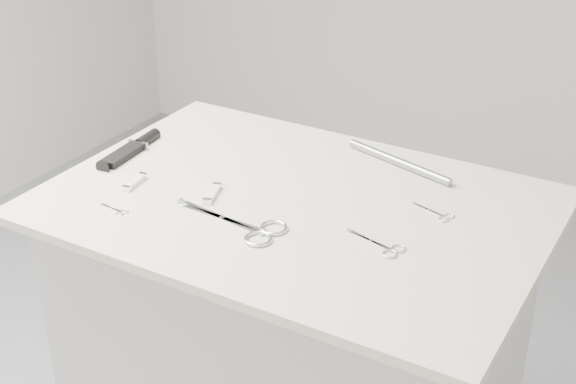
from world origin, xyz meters
The scene contains 10 objects.
plinth centered at (0.00, 0.00, 0.45)m, with size 0.90×0.60×0.90m, color #B0B0AD.
display_board centered at (0.00, 0.00, 0.91)m, with size 1.00×0.70×0.02m, color beige.
large_shears centered at (-0.02, -0.14, 0.92)m, with size 0.24×0.10×0.01m.
embroidery_scissors_a centered at (0.23, -0.07, 0.92)m, with size 0.12×0.06×0.00m.
embroidery_scissors_b centered at (0.27, 0.09, 0.92)m, with size 0.09×0.05×0.00m.
tiny_scissors centered at (-0.28, -0.21, 0.92)m, with size 0.07×0.03×0.00m.
sheathed_knife centered at (-0.44, 0.02, 0.93)m, with size 0.05×0.20×0.02m.
pocket_knife_a centered at (-0.16, -0.07, 0.92)m, with size 0.04×0.08×0.01m.
pocket_knife_b centered at (-0.33, -0.11, 0.92)m, with size 0.03×0.08×0.01m.
metal_rail centered at (0.12, 0.26, 0.93)m, with size 0.02×0.02×0.28m, color gray.
Camera 1 is at (0.71, -1.24, 1.69)m, focal length 50.00 mm.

